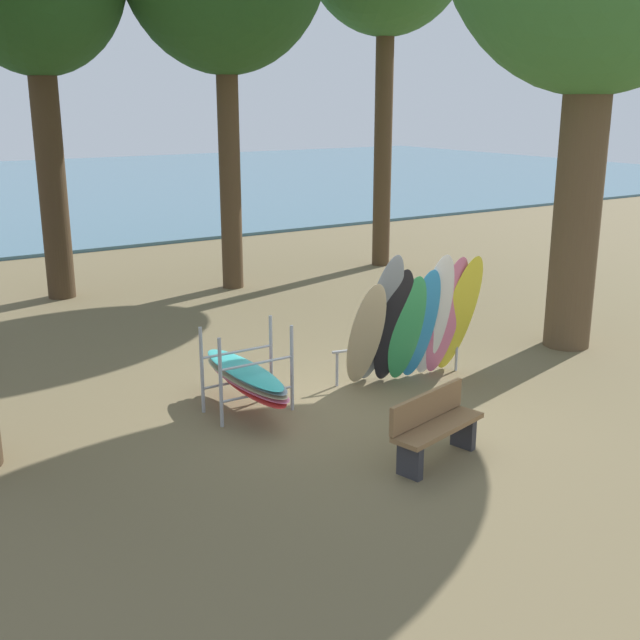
% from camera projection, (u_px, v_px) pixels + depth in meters
% --- Properties ---
extents(ground_plane, '(80.00, 80.00, 0.00)m').
position_uv_depth(ground_plane, '(360.00, 408.00, 11.26)').
color(ground_plane, brown).
extents(leaning_board_pile, '(2.31, 1.30, 2.19)m').
position_uv_depth(leaning_board_pile, '(414.00, 323.00, 11.94)').
color(leaning_board_pile, '#C6B289').
rests_on(leaning_board_pile, ground).
extents(board_storage_rack, '(1.15, 2.13, 1.25)m').
position_uv_depth(board_storage_rack, '(247.00, 376.00, 11.02)').
color(board_storage_rack, '#9EA0A5').
rests_on(board_storage_rack, ground).
extents(park_bench, '(1.46, 0.74, 0.85)m').
position_uv_depth(park_bench, '(434.00, 426.00, 9.53)').
color(park_bench, '#2D2D33').
rests_on(park_bench, ground).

